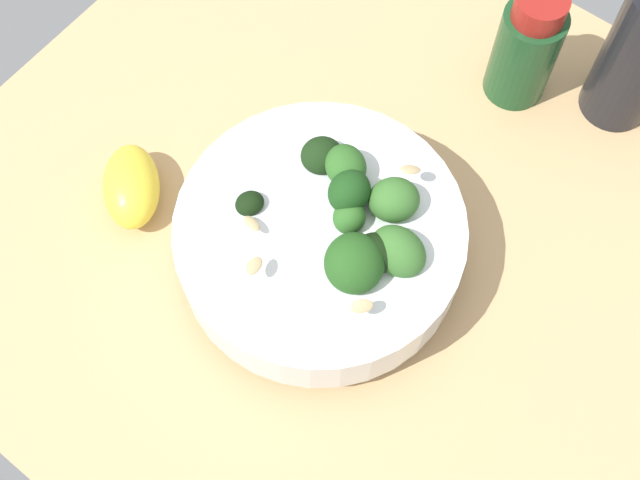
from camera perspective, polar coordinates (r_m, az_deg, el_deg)
ground_plane at (r=72.42cm, az=0.88°, el=1.50°), size 62.87×62.87×4.33cm
bowl_of_broccoli at (r=64.35cm, az=0.29°, el=0.13°), size 22.32×22.32×10.49cm
lemon_wedge at (r=70.78cm, az=-12.78°, el=3.60°), size 8.72×8.78×4.15cm
bottle_short at (r=74.65cm, az=13.93°, el=12.62°), size 5.47×5.47×11.59cm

